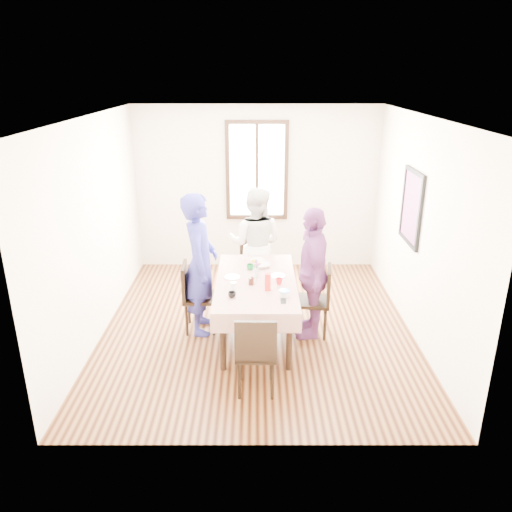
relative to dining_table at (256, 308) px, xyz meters
name	(u,v)px	position (x,y,z in m)	size (l,w,h in m)	color
ground	(257,326)	(0.01, 0.23, -0.38)	(4.50, 4.50, 0.00)	black
back_wall	(257,189)	(0.01, 2.48, 0.98)	(4.00, 4.00, 0.00)	#F0E1C5
right_wall	(419,229)	(2.01, 0.23, 0.98)	(4.50, 4.50, 0.00)	#F0E1C5
window_frame	(257,171)	(0.01, 2.46, 1.27)	(1.02, 0.06, 1.62)	black
window_pane	(257,171)	(0.01, 2.47, 1.27)	(0.90, 0.02, 1.50)	white
art_poster	(412,207)	(1.99, 0.53, 1.18)	(0.04, 0.76, 0.96)	red
dining_table	(256,308)	(0.00, 0.00, 0.00)	(0.86, 1.70, 0.75)	black
tablecloth	(256,281)	(0.00, 0.00, 0.38)	(0.98, 1.82, 0.01)	#601007
chair_left	(200,297)	(-0.72, 0.16, 0.08)	(0.42, 0.42, 0.91)	black
chair_right	(313,301)	(0.72, 0.05, 0.08)	(0.42, 0.42, 0.91)	black
chair_far	(256,268)	(0.00, 1.17, 0.08)	(0.42, 0.42, 0.91)	black
chair_near	(256,352)	(0.00, -1.17, 0.08)	(0.42, 0.42, 0.91)	black
person_left	(200,264)	(-0.70, 0.16, 0.54)	(0.66, 0.44, 1.82)	navy
person_far	(256,244)	(0.00, 1.15, 0.46)	(0.81, 0.63, 1.67)	silver
person_right	(312,273)	(0.70, 0.05, 0.46)	(0.98, 0.41, 1.68)	#793A77
mug_black	(232,295)	(-0.28, -0.50, 0.42)	(0.09, 0.09, 0.07)	black
mug_flag	(279,281)	(0.28, -0.12, 0.43)	(0.08, 0.08, 0.08)	red
mug_green	(250,267)	(-0.08, 0.35, 0.42)	(0.09, 0.09, 0.07)	#0C7226
serving_bowl	(262,266)	(0.08, 0.43, 0.41)	(0.19, 0.19, 0.05)	white
juice_carton	(268,282)	(0.14, -0.30, 0.49)	(0.07, 0.07, 0.21)	red
butter_tub	(284,294)	(0.33, -0.46, 0.42)	(0.12, 0.12, 0.06)	white
jam_jar	(251,281)	(-0.06, -0.13, 0.43)	(0.06, 0.06, 0.09)	black
drinking_glass	(233,286)	(-0.27, -0.29, 0.43)	(0.07, 0.07, 0.10)	silver
smartphone	(283,301)	(0.31, -0.60, 0.39)	(0.06, 0.13, 0.01)	black
flower_vase	(256,273)	(0.00, 0.09, 0.45)	(0.06, 0.06, 0.13)	silver
plate_left	(232,277)	(-0.30, 0.09, 0.39)	(0.20, 0.20, 0.01)	white
plate_right	(277,276)	(0.27, 0.12, 0.39)	(0.20, 0.20, 0.01)	white
plate_far	(257,260)	(0.02, 0.69, 0.39)	(0.20, 0.20, 0.01)	white
butter_lid	(284,291)	(0.33, -0.46, 0.45)	(0.12, 0.12, 0.01)	blue
flower_bunch	(256,264)	(0.00, 0.09, 0.56)	(0.09, 0.09, 0.10)	yellow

